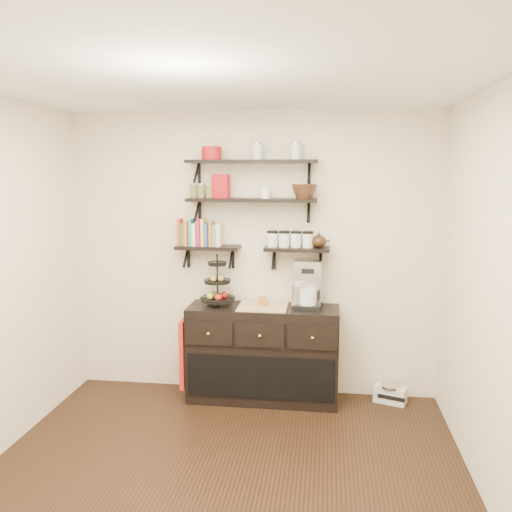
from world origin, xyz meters
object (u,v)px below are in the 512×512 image
object	(u,v)px
fruit_stand	(218,289)
radio	(390,394)
coffee_maker	(308,285)
sideboard	(263,353)

from	to	relation	value
fruit_stand	radio	xyz separation A→B (m)	(1.62, 0.07, -0.97)
coffee_maker	radio	size ratio (longest dim) A/B	1.41
coffee_maker	radio	distance (m)	1.29
sideboard	fruit_stand	bearing A→B (deg)	179.58
fruit_stand	coffee_maker	bearing A→B (deg)	1.88
sideboard	coffee_maker	size ratio (longest dim) A/B	3.10
coffee_maker	radio	world-z (taller)	coffee_maker
sideboard	radio	size ratio (longest dim) A/B	4.35
sideboard	radio	world-z (taller)	sideboard
fruit_stand	coffee_maker	xyz separation A→B (m)	(0.84, 0.03, 0.05)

